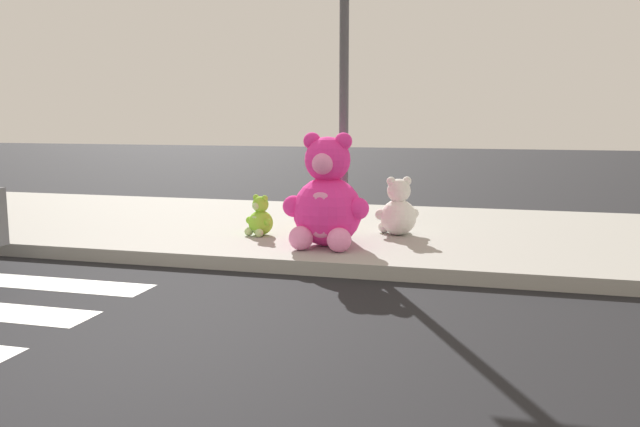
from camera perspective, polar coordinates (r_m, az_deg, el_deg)
The scene contains 7 objects.
ground_plane at distance 4.56m, azimuth -24.26°, elevation -12.92°, with size 60.00×60.00×0.00m, color black.
sidewalk at distance 9.02m, azimuth -3.04°, elevation -1.32°, with size 28.00×4.40×0.15m, color #9E9B93.
sign_pole at distance 7.86m, azimuth 2.07°, elevation 10.22°, with size 0.56×0.11×3.20m.
plush_pink_large at distance 7.36m, azimuth 0.58°, elevation 1.06°, with size 0.98×0.85×1.27m.
plush_yellow at distance 8.58m, azimuth 0.06°, elevation 0.13°, with size 0.38×0.38×0.53m.
plush_white at distance 8.16m, azimuth 6.73°, elevation 0.17°, with size 0.51×0.52×0.72m.
plush_lime at distance 8.11m, azimuth -5.21°, elevation -0.49°, with size 0.37×0.35×0.50m.
Camera 1 is at (2.76, -3.25, 1.60)m, focal length 37.13 mm.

